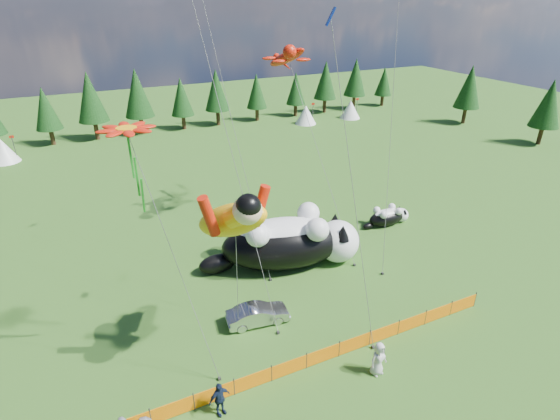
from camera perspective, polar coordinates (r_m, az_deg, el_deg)
name	(u,v)px	position (r m, az deg, el deg)	size (l,w,h in m)	color
ground	(297,327)	(26.77, 2.24, -15.09)	(160.00, 160.00, 0.00)	#143209
safety_fence	(323,355)	(24.53, 5.64, -18.34)	(22.06, 0.06, 1.10)	#262626
tree_line	(150,105)	(64.90, -16.66, 13.05)	(90.00, 4.00, 8.00)	black
festival_tents	(237,123)	(63.38, -5.58, 11.28)	(50.00, 3.20, 2.80)	white
cat_large	(290,240)	(31.10, 1.29, -3.99)	(11.52, 6.15, 4.22)	black
cat_small	(389,216)	(38.27, 14.00, -0.78)	(4.49, 1.61, 1.62)	black
car	(258,314)	(26.72, -2.90, -13.46)	(1.30, 3.73, 1.23)	silver
spectator_c	(219,399)	(22.12, -7.91, -23.26)	(1.10, 0.56, 1.87)	#15213B
spectator_e	(378,359)	(24.09, 12.72, -18.43)	(0.96, 0.62, 1.97)	beige
superhero_kite	(231,220)	(20.54, -6.39, -1.31)	(6.59, 6.75, 10.67)	#FFAF0D
gecko_kite	(287,58)	(34.92, 0.86, 19.29)	(4.11, 12.89, 16.28)	red
flower_kite	(127,133)	(19.51, -19.32, 9.46)	(3.97, 4.46, 13.05)	red
diamond_kite_c	(333,33)	(20.86, 6.90, 21.99)	(2.08, 4.08, 17.73)	#0B29B0
diamond_kite_d	(204,4)	(30.34, -9.95, 24.99)	(2.16, 7.22, 19.41)	#0C9398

